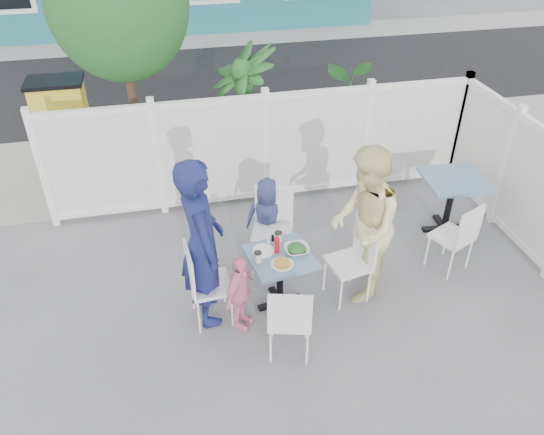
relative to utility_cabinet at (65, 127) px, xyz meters
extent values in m
plane|color=slate|center=(2.71, -4.00, -0.69)|extent=(80.00, 80.00, 0.00)
cube|color=gray|center=(2.71, -0.20, -0.69)|extent=(24.00, 2.60, 0.01)
cube|color=black|center=(2.71, 3.50, -0.69)|extent=(24.00, 5.00, 0.01)
cube|color=gray|center=(2.71, 6.60, -0.69)|extent=(24.00, 1.60, 0.01)
cube|color=white|center=(2.81, -1.60, 0.13)|extent=(5.80, 0.04, 1.40)
cube|color=white|center=(2.81, -1.60, 0.87)|extent=(5.86, 0.08, 0.08)
cube|color=white|center=(2.81, -1.60, -0.63)|extent=(5.86, 0.08, 0.12)
cube|color=white|center=(5.71, -3.40, 0.13)|extent=(0.04, 3.60, 1.40)
cube|color=white|center=(5.71, -3.40, -0.63)|extent=(0.08, 3.66, 0.12)
cylinder|color=#382316|center=(1.11, -0.70, 0.51)|extent=(0.12, 0.12, 2.40)
ellipsoid|color=#195524|center=(1.11, -0.70, 1.91)|extent=(1.80, 1.62, 1.98)
cube|color=yellow|center=(0.00, 0.00, 0.00)|extent=(0.75, 0.54, 1.39)
imported|color=#195524|center=(2.65, -0.90, 0.32)|extent=(1.37, 1.37, 2.02)
imported|color=#195524|center=(4.45, -1.00, 0.07)|extent=(1.61, 1.47, 1.52)
cube|color=#4A6D98|center=(2.52, -3.76, -0.02)|extent=(0.75, 0.75, 0.04)
cylinder|color=black|center=(2.52, -3.76, -0.36)|extent=(0.07, 0.07, 0.63)
cube|color=black|center=(2.52, -3.76, -0.67)|extent=(0.52, 0.16, 0.04)
cube|color=black|center=(2.52, -3.76, -0.67)|extent=(0.16, 0.52, 0.04)
cube|color=#4A6D98|center=(4.98, -2.85, 0.08)|extent=(0.81, 0.81, 0.04)
cylinder|color=black|center=(4.98, -2.85, -0.31)|extent=(0.09, 0.09, 0.73)
cube|color=black|center=(4.98, -2.85, -0.67)|extent=(0.59, 0.14, 0.04)
cube|color=black|center=(4.98, -2.85, -0.67)|extent=(0.14, 0.59, 0.04)
cube|color=white|center=(1.76, -3.80, -0.23)|extent=(0.45, 0.47, 0.04)
cube|color=white|center=(1.57, -3.82, 0.03)|extent=(0.07, 0.44, 0.47)
cylinder|color=white|center=(1.92, -3.60, -0.46)|extent=(0.02, 0.02, 0.47)
cylinder|color=white|center=(1.95, -3.97, -0.46)|extent=(0.02, 0.02, 0.47)
cylinder|color=white|center=(1.57, -3.63, -0.46)|extent=(0.02, 0.02, 0.47)
cylinder|color=white|center=(1.60, -4.00, -0.46)|extent=(0.02, 0.02, 0.47)
cube|color=white|center=(3.27, -3.78, -0.23)|extent=(0.49, 0.51, 0.04)
cube|color=white|center=(3.46, -3.75, 0.03)|extent=(0.11, 0.43, 0.46)
cylinder|color=white|center=(3.14, -4.00, -0.46)|extent=(0.02, 0.02, 0.46)
cylinder|color=white|center=(3.06, -3.64, -0.46)|extent=(0.02, 0.02, 0.46)
cylinder|color=white|center=(3.48, -3.93, -0.46)|extent=(0.02, 0.02, 0.46)
cylinder|color=white|center=(3.41, -3.57, -0.46)|extent=(0.02, 0.02, 0.46)
cube|color=white|center=(2.57, -3.08, -0.21)|extent=(0.57, 0.56, 0.04)
cube|color=white|center=(2.64, -2.89, 0.06)|extent=(0.44, 0.18, 0.49)
cylinder|color=white|center=(2.70, -3.32, -0.45)|extent=(0.03, 0.03, 0.49)
cylinder|color=white|center=(2.33, -3.19, -0.45)|extent=(0.03, 0.03, 0.49)
cylinder|color=white|center=(2.82, -2.98, -0.45)|extent=(0.03, 0.03, 0.49)
cylinder|color=white|center=(2.45, -2.84, -0.45)|extent=(0.03, 0.03, 0.49)
cube|color=white|center=(2.46, -4.42, -0.25)|extent=(0.50, 0.48, 0.04)
cube|color=white|center=(2.41, -4.60, 0.00)|extent=(0.41, 0.13, 0.44)
cylinder|color=white|center=(2.33, -4.21, -0.47)|extent=(0.02, 0.02, 0.44)
cylinder|color=white|center=(2.67, -4.30, -0.47)|extent=(0.02, 0.02, 0.44)
cylinder|color=white|center=(2.24, -4.54, -0.47)|extent=(0.02, 0.02, 0.44)
cylinder|color=white|center=(2.59, -4.63, -0.47)|extent=(0.02, 0.02, 0.44)
cube|color=white|center=(4.64, -3.56, -0.24)|extent=(0.55, 0.54, 0.04)
cube|color=white|center=(4.72, -3.73, 0.00)|extent=(0.39, 0.20, 0.45)
cylinder|color=white|center=(4.40, -3.48, -0.47)|extent=(0.02, 0.02, 0.45)
cylinder|color=white|center=(4.73, -3.33, -0.47)|extent=(0.02, 0.02, 0.45)
cylinder|color=white|center=(4.54, -3.79, -0.47)|extent=(0.02, 0.02, 0.45)
cylinder|color=white|center=(4.87, -3.63, -0.47)|extent=(0.02, 0.02, 0.45)
imported|color=navy|center=(1.72, -3.72, 0.26)|extent=(0.52, 0.74, 1.90)
imported|color=#F0DF55|center=(3.43, -3.72, 0.21)|extent=(0.91, 1.04, 1.80)
imported|color=navy|center=(2.57, -2.84, -0.16)|extent=(0.58, 0.45, 1.06)
imported|color=pink|center=(2.04, -3.98, -0.24)|extent=(0.49, 0.56, 0.90)
cylinder|color=white|center=(2.50, -3.91, 0.00)|extent=(0.23, 0.23, 0.01)
cylinder|color=white|center=(2.35, -3.65, 0.00)|extent=(0.23, 0.23, 0.02)
imported|color=white|center=(2.70, -3.74, 0.03)|extent=(0.26, 0.26, 0.06)
cylinder|color=beige|center=(2.27, -3.81, 0.05)|extent=(0.08, 0.08, 0.12)
cylinder|color=beige|center=(2.55, -3.53, 0.05)|extent=(0.08, 0.08, 0.12)
cylinder|color=red|center=(2.49, -3.70, 0.08)|extent=(0.06, 0.06, 0.18)
cylinder|color=white|center=(2.44, -3.53, 0.03)|extent=(0.03, 0.03, 0.07)
cylinder|color=black|center=(2.49, -3.49, 0.03)|extent=(0.03, 0.03, 0.07)
camera|label=1|loc=(1.50, -7.97, 3.47)|focal=35.00mm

